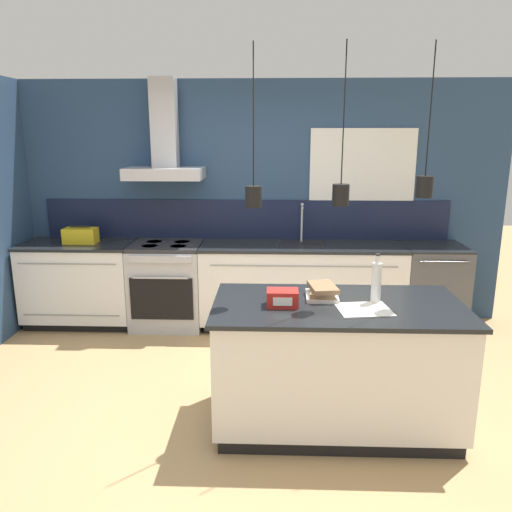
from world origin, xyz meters
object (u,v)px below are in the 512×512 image
(yellow_toolbox, at_px, (81,236))
(bottle_on_island, at_px, (376,282))
(red_supply_box, at_px, (282,298))
(oven_range, at_px, (168,285))
(dishwasher, at_px, (431,288))
(book_stack, at_px, (322,292))

(yellow_toolbox, bearing_deg, bottle_on_island, -33.58)
(red_supply_box, bearing_deg, oven_range, 122.08)
(red_supply_box, bearing_deg, dishwasher, 49.91)
(bottle_on_island, bearing_deg, book_stack, 167.35)
(oven_range, bearing_deg, bottle_on_island, -44.70)
(book_stack, bearing_deg, oven_range, 130.44)
(oven_range, relative_size, book_stack, 3.09)
(dishwasher, relative_size, red_supply_box, 4.28)
(red_supply_box, height_order, yellow_toolbox, yellow_toolbox)
(bottle_on_island, relative_size, red_supply_box, 1.63)
(bottle_on_island, distance_m, red_supply_box, 0.65)
(book_stack, height_order, yellow_toolbox, yellow_toolbox)
(book_stack, bearing_deg, yellow_toolbox, 143.89)
(red_supply_box, bearing_deg, yellow_toolbox, 137.70)
(bottle_on_island, bearing_deg, oven_range, 135.30)
(dishwasher, distance_m, book_stack, 2.25)
(oven_range, bearing_deg, yellow_toolbox, 179.73)
(bottle_on_island, bearing_deg, yellow_toolbox, 146.42)
(bottle_on_island, distance_m, yellow_toolbox, 3.31)
(dishwasher, distance_m, bottle_on_island, 2.16)
(bottle_on_island, relative_size, book_stack, 1.17)
(yellow_toolbox, bearing_deg, red_supply_box, -42.30)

